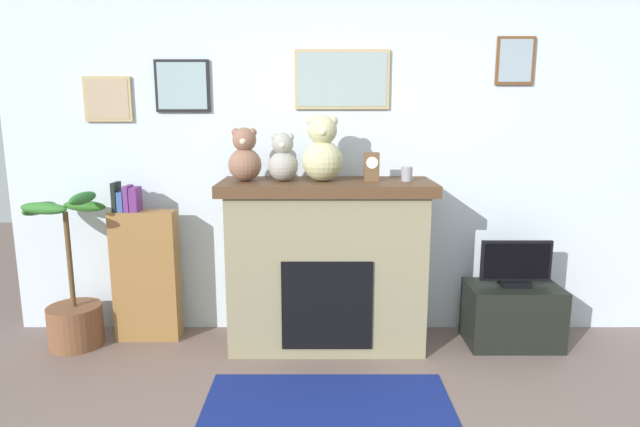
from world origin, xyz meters
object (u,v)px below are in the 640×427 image
(teddy_bear_brown, at_px, (280,160))
(teddy_bear_tan, at_px, (320,152))
(potted_plant, at_px, (70,301))
(tv_stand, at_px, (509,314))
(mantel_clock, at_px, (369,167))
(fireplace, at_px, (324,263))
(candle_jar, at_px, (404,174))
(teddy_bear_grey, at_px, (242,157))
(television, at_px, (513,265))
(bookshelf, at_px, (143,272))

(teddy_bear_brown, bearing_deg, teddy_bear_tan, -0.03)
(potted_plant, xyz_separation_m, tv_stand, (3.18, 0.03, -0.12))
(potted_plant, height_order, mantel_clock, mantel_clock)
(fireplace, distance_m, teddy_bear_tan, 0.80)
(fireplace, distance_m, teddy_bear_brown, 0.81)
(candle_jar, bearing_deg, teddy_bear_brown, -179.97)
(tv_stand, distance_m, teddy_bear_tan, 1.82)
(mantel_clock, height_order, teddy_bear_grey, teddy_bear_grey)
(tv_stand, bearing_deg, mantel_clock, 179.83)
(teddy_bear_tan, bearing_deg, candle_jar, 0.06)
(candle_jar, xyz_separation_m, teddy_bear_grey, (-1.12, -0.00, 0.12))
(candle_jar, height_order, teddy_bear_brown, teddy_bear_brown)
(tv_stand, distance_m, mantel_clock, 1.50)
(potted_plant, distance_m, teddy_bear_grey, 1.63)
(teddy_bear_grey, bearing_deg, candle_jar, 0.02)
(tv_stand, xyz_separation_m, candle_jar, (-0.80, 0.00, 1.03))
(teddy_bear_tan, bearing_deg, fireplace, 31.16)
(television, height_order, candle_jar, candle_jar)
(teddy_bear_grey, bearing_deg, mantel_clock, -0.04)
(tv_stand, bearing_deg, television, -90.00)
(television, relative_size, teddy_bear_brown, 1.51)
(potted_plant, height_order, teddy_bear_tan, teddy_bear_tan)
(bookshelf, relative_size, teddy_bear_brown, 3.55)
(teddy_bear_grey, height_order, teddy_bear_tan, teddy_bear_tan)
(potted_plant, relative_size, tv_stand, 1.72)
(bookshelf, xyz_separation_m, teddy_bear_grey, (0.77, -0.10, 0.85))
(potted_plant, relative_size, teddy_bear_grey, 3.06)
(television, xyz_separation_m, mantel_clock, (-1.05, 0.00, 0.70))
(fireplace, xyz_separation_m, teddy_bear_grey, (-0.57, -0.02, 0.76))
(bookshelf, relative_size, television, 2.35)
(fireplace, bearing_deg, teddy_bear_brown, -176.57)
(mantel_clock, relative_size, teddy_bear_tan, 0.44)
(mantel_clock, relative_size, teddy_bear_brown, 0.60)
(fireplace, relative_size, mantel_clock, 7.46)
(teddy_bear_grey, distance_m, teddy_bear_brown, 0.26)
(fireplace, relative_size, teddy_bear_brown, 4.45)
(potted_plant, bearing_deg, television, 0.44)
(tv_stand, bearing_deg, potted_plant, -179.54)
(potted_plant, xyz_separation_m, teddy_bear_tan, (1.80, 0.03, 1.06))
(candle_jar, bearing_deg, potted_plant, -179.29)
(potted_plant, bearing_deg, fireplace, 1.49)
(television, bearing_deg, candle_jar, 179.60)
(tv_stand, relative_size, teddy_bear_brown, 1.97)
(candle_jar, bearing_deg, tv_stand, -0.30)
(television, relative_size, teddy_bear_grey, 1.36)
(potted_plant, bearing_deg, candle_jar, 0.71)
(bookshelf, bearing_deg, television, -2.16)
(teddy_bear_tan, bearing_deg, bookshelf, 175.78)
(tv_stand, height_order, mantel_clock, mantel_clock)
(candle_jar, distance_m, teddy_bear_grey, 1.13)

